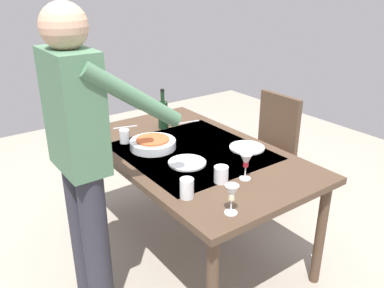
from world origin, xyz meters
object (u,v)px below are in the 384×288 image
at_px(wine_bottle, 163,114).
at_px(dinner_plate_far, 187,163).
at_px(dinner_plate_near, 247,148).
at_px(water_cup_near_left, 187,188).
at_px(chair_near, 269,144).
at_px(wine_glass_left, 232,194).
at_px(water_cup_near_right, 124,136).
at_px(person_server, 82,152).
at_px(serving_bowl_pasta, 153,144).
at_px(wine_glass_right, 246,162).
at_px(water_cup_far_left, 221,174).
at_px(dining_table, 192,161).

xyz_separation_m(wine_bottle, dinner_plate_far, (-0.60, 0.21, -0.10)).
distance_m(dinner_plate_near, dinner_plate_far, 0.45).
height_order(water_cup_near_left, dinner_plate_near, water_cup_near_left).
relative_size(chair_near, wine_bottle, 3.07).
bearing_deg(wine_glass_left, water_cup_near_right, 0.19).
distance_m(person_server, dinner_plate_far, 0.66).
bearing_deg(person_server, serving_bowl_pasta, -64.26).
relative_size(person_server, wine_glass_right, 11.19).
relative_size(water_cup_near_left, water_cup_far_left, 1.15).
bearing_deg(water_cup_far_left, serving_bowl_pasta, 5.74).
height_order(chair_near, person_server, person_server).
relative_size(dining_table, water_cup_near_right, 17.39).
bearing_deg(dinner_plate_far, person_server, 85.71).
bearing_deg(water_cup_far_left, dinner_plate_far, 3.06).
relative_size(serving_bowl_pasta, dinner_plate_far, 1.30).
bearing_deg(wine_glass_right, wine_bottle, -3.89).
height_order(wine_bottle, wine_glass_left, wine_bottle).
bearing_deg(dinner_plate_far, serving_bowl_pasta, 8.20).
height_order(wine_bottle, dinner_plate_near, wine_bottle).
relative_size(wine_bottle, water_cup_near_left, 2.82).
distance_m(water_cup_far_left, dinner_plate_far, 0.30).
relative_size(person_server, wine_glass_left, 11.19).
bearing_deg(dining_table, water_cup_far_left, 164.84).
bearing_deg(water_cup_near_right, wine_bottle, -76.73).
distance_m(water_cup_near_left, water_cup_near_right, 0.84).
bearing_deg(dining_table, dinner_plate_far, 134.91).
relative_size(wine_bottle, dinner_plate_far, 1.29).
relative_size(wine_bottle, wine_glass_right, 1.96).
bearing_deg(dinner_plate_near, water_cup_far_left, 120.36).
distance_m(dining_table, wine_glass_right, 0.51).
height_order(dining_table, person_server, person_server).
relative_size(person_server, serving_bowl_pasta, 5.63).
bearing_deg(wine_bottle, water_cup_far_left, 167.76).
bearing_deg(wine_glass_right, water_cup_near_left, 85.84).
xyz_separation_m(wine_glass_right, water_cup_near_right, (0.87, 0.30, -0.06)).
bearing_deg(chair_near, dinner_plate_near, 119.59).
relative_size(chair_near, wine_glass_left, 6.03).
bearing_deg(dinner_plate_near, dining_table, 60.99).
xyz_separation_m(person_server, wine_glass_left, (-0.61, -0.47, -0.12)).
bearing_deg(water_cup_far_left, water_cup_near_left, 95.74).
bearing_deg(wine_glass_left, chair_near, -53.92).
xyz_separation_m(water_cup_near_right, dinner_plate_near, (-0.56, -0.60, -0.04)).
distance_m(chair_near, person_server, 1.69).
bearing_deg(chair_near, wine_glass_right, 125.93).
xyz_separation_m(water_cup_far_left, dinner_plate_far, (0.30, 0.02, -0.04)).
bearing_deg(wine_bottle, water_cup_near_left, 154.42).
bearing_deg(serving_bowl_pasta, wine_bottle, -42.58).
distance_m(water_cup_near_left, dinner_plate_far, 0.40).
bearing_deg(dinner_plate_near, wine_glass_right, 135.28).
relative_size(person_server, water_cup_near_right, 18.12).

